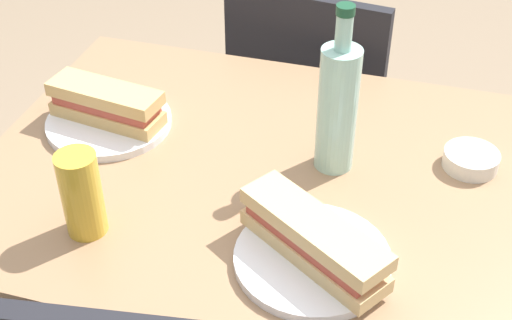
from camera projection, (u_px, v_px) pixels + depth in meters
dining_table at (256, 227)px, 1.31m from camera, size 0.96×0.74×0.74m
chair_far at (314, 114)px, 1.81m from camera, size 0.44×0.44×0.86m
plate_near at (109, 122)px, 1.33m from camera, size 0.23×0.23×0.01m
baguette_sandwich_near at (106, 103)px, 1.30m from camera, size 0.22×0.10×0.07m
knife_near at (120, 102)px, 1.36m from camera, size 0.17×0.07×0.01m
plate_far at (312, 259)px, 1.04m from camera, size 0.23×0.23×0.01m
baguette_sandwich_far at (314, 238)px, 1.02m from camera, size 0.25×0.19×0.07m
knife_far at (331, 234)px, 1.07m from camera, size 0.17×0.07×0.01m
water_bottle at (338, 106)px, 1.16m from camera, size 0.07×0.07×0.30m
beer_glass at (82, 194)px, 1.06m from camera, size 0.06×0.06×0.14m
olive_bowl at (471, 160)px, 1.22m from camera, size 0.10×0.10×0.03m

